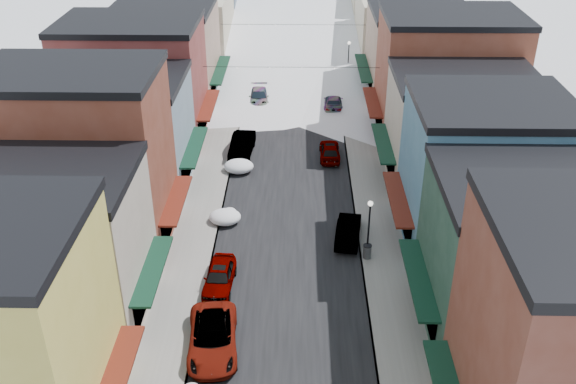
{
  "coord_description": "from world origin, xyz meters",
  "views": [
    {
      "loc": [
        0.77,
        -17.31,
        25.22
      ],
      "look_at": [
        0.0,
        23.82,
        2.04
      ],
      "focal_mm": 40.0,
      "sensor_mm": 36.0,
      "label": 1
    }
  ],
  "objects_px": {
    "car_dark_hatch": "(242,145)",
    "car_green_sedan": "(348,230)",
    "car_white_suv": "(213,338)",
    "car_silver_sedan": "(219,277)",
    "streetlamp_near": "(369,222)",
    "trash_can": "(367,251)"
  },
  "relations": [
    {
      "from": "streetlamp_near",
      "to": "car_silver_sedan",
      "type": "bearing_deg",
      "value": -160.86
    },
    {
      "from": "car_silver_sedan",
      "to": "streetlamp_near",
      "type": "xyz_separation_m",
      "value": [
        9.6,
        3.33,
        2.09
      ]
    },
    {
      "from": "trash_can",
      "to": "car_white_suv",
      "type": "bearing_deg",
      "value": -136.73
    },
    {
      "from": "car_silver_sedan",
      "to": "trash_can",
      "type": "bearing_deg",
      "value": 21.03
    },
    {
      "from": "car_white_suv",
      "to": "trash_can",
      "type": "xyz_separation_m",
      "value": [
        9.32,
        8.78,
        -0.15
      ]
    },
    {
      "from": "car_white_suv",
      "to": "streetlamp_near",
      "type": "relative_size",
      "value": 1.35
    },
    {
      "from": "streetlamp_near",
      "to": "car_green_sedan",
      "type": "bearing_deg",
      "value": 116.81
    },
    {
      "from": "car_white_suv",
      "to": "car_dark_hatch",
      "type": "xyz_separation_m",
      "value": [
        -0.4,
        24.84,
        0.05
      ]
    },
    {
      "from": "car_dark_hatch",
      "to": "car_white_suv",
      "type": "bearing_deg",
      "value": -85.01
    },
    {
      "from": "car_white_suv",
      "to": "car_silver_sedan",
      "type": "xyz_separation_m",
      "value": [
        -0.27,
        5.65,
        -0.05
      ]
    },
    {
      "from": "trash_can",
      "to": "streetlamp_near",
      "type": "xyz_separation_m",
      "value": [
        0.01,
        0.21,
        2.19
      ]
    },
    {
      "from": "car_silver_sedan",
      "to": "streetlamp_near",
      "type": "relative_size",
      "value": 1.04
    },
    {
      "from": "car_silver_sedan",
      "to": "streetlamp_near",
      "type": "distance_m",
      "value": 10.38
    },
    {
      "from": "car_silver_sedan",
      "to": "trash_can",
      "type": "distance_m",
      "value": 10.08
    },
    {
      "from": "car_white_suv",
      "to": "car_silver_sedan",
      "type": "distance_m",
      "value": 5.66
    },
    {
      "from": "car_white_suv",
      "to": "trash_can",
      "type": "height_order",
      "value": "car_white_suv"
    },
    {
      "from": "car_dark_hatch",
      "to": "streetlamp_near",
      "type": "xyz_separation_m",
      "value": [
        9.74,
        -15.85,
        1.99
      ]
    },
    {
      "from": "car_green_sedan",
      "to": "trash_can",
      "type": "height_order",
      "value": "car_green_sedan"
    },
    {
      "from": "car_dark_hatch",
      "to": "car_green_sedan",
      "type": "bearing_deg",
      "value": -53.63
    },
    {
      "from": "car_silver_sedan",
      "to": "car_green_sedan",
      "type": "distance_m",
      "value": 10.14
    },
    {
      "from": "car_green_sedan",
      "to": "trash_can",
      "type": "xyz_separation_m",
      "value": [
        1.12,
        -2.46,
        -0.1
      ]
    },
    {
      "from": "car_white_suv",
      "to": "car_green_sedan",
      "type": "relative_size",
      "value": 1.26
    }
  ]
}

